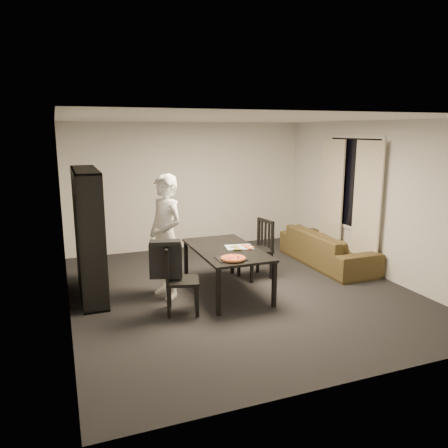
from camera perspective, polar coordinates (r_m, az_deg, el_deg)
name	(u,v)px	position (r m, az deg, el deg)	size (l,w,h in m)	color
room	(240,208)	(6.55, 2.07, 2.12)	(5.01, 5.51, 2.61)	black
window_pane	(353,183)	(8.29, 16.50, 5.15)	(0.02, 1.40, 1.60)	black
window_frame	(353,183)	(8.28, 16.48, 5.15)	(0.03, 1.52, 1.72)	white
curtain_left	(367,207)	(7.88, 18.13, 2.13)	(0.03, 0.70, 2.25)	beige
curtain_right	(331,198)	(8.70, 13.86, 3.28)	(0.03, 0.70, 2.25)	beige
bookshelf	(89,234)	(6.72, -17.25, -1.22)	(0.35, 1.50, 1.90)	black
dining_table	(226,252)	(6.61, 0.31, -3.73)	(0.92, 1.66, 0.69)	black
chair_left	(176,275)	(5.95, -6.33, -6.60)	(0.54, 0.54, 0.94)	black
chair_right	(260,245)	(7.35, 4.70, -2.70)	(0.53, 0.53, 0.98)	black
draped_jacket	(166,258)	(5.88, -7.64, -4.41)	(0.45, 0.29, 0.52)	black
person	(166,237)	(6.44, -7.62, -1.65)	(0.67, 0.44, 1.83)	white
baking_tray	(231,258)	(6.08, 0.91, -4.50)	(0.40, 0.32, 0.01)	black
pepperoni_pizza	(233,258)	(6.02, 1.20, -4.48)	(0.35, 0.35, 0.03)	brown
kitchen_towel	(239,247)	(6.67, 1.98, -3.03)	(0.40, 0.30, 0.01)	silver
pizza_slices	(242,247)	(6.62, 2.33, -3.05)	(0.37, 0.31, 0.01)	#C77B3E
sofa	(327,248)	(8.29, 13.33, -3.05)	(2.14, 0.84, 0.62)	#453E1B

